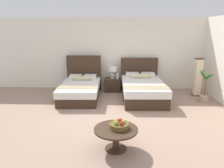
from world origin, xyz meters
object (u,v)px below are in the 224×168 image
at_px(table_lamp, 113,71).
at_px(coffee_table, 116,134).
at_px(vase, 117,76).
at_px(nightstand, 113,85).
at_px(fruit_bowl, 119,125).
at_px(bed_near_window, 81,89).
at_px(floor_lamp_corner, 198,77).
at_px(bed_near_corner, 142,89).
at_px(potted_palm, 204,92).

relative_size(table_lamp, coffee_table, 0.54).
height_order(table_lamp, vase, table_lamp).
relative_size(nightstand, table_lamp, 1.30).
bearing_deg(fruit_bowl, vase, 90.98).
bearing_deg(bed_near_window, floor_lamp_corner, 5.09).
bearing_deg(coffee_table, vase, 90.11).
relative_size(bed_near_corner, table_lamp, 5.18).
bearing_deg(nightstand, bed_near_window, -142.68).
bearing_deg(table_lamp, fruit_bowl, -86.55).
bearing_deg(bed_near_corner, coffee_table, -104.62).
xyz_separation_m(bed_near_corner, coffee_table, (-0.81, -3.11, 0.00)).
relative_size(bed_near_corner, potted_palm, 2.24).
bearing_deg(floor_lamp_corner, coffee_table, -127.61).
height_order(bed_near_corner, nightstand, bed_near_corner).
relative_size(bed_near_window, floor_lamp_corner, 1.65).
relative_size(fruit_bowl, potted_palm, 0.37).
distance_m(bed_near_corner, vase, 1.14).
bearing_deg(floor_lamp_corner, vase, 171.65).
xyz_separation_m(coffee_table, floor_lamp_corner, (2.68, 3.47, 0.31)).
xyz_separation_m(bed_near_window, vase, (1.19, 0.74, 0.28)).
height_order(table_lamp, fruit_bowl, table_lamp).
height_order(nightstand, table_lamp, table_lamp).
xyz_separation_m(bed_near_window, fruit_bowl, (1.26, -3.09, 0.19)).
height_order(bed_near_corner, floor_lamp_corner, floor_lamp_corner).
xyz_separation_m(nightstand, coffee_table, (0.18, -3.91, 0.09)).
height_order(bed_near_window, floor_lamp_corner, bed_near_window).
relative_size(bed_near_corner, vase, 10.77).
bearing_deg(table_lamp, bed_near_window, -141.97).
relative_size(table_lamp, floor_lamp_corner, 0.35).
relative_size(table_lamp, fruit_bowl, 1.17).
bearing_deg(floor_lamp_corner, bed_near_window, -174.91).
bearing_deg(bed_near_corner, fruit_bowl, -103.75).
distance_m(fruit_bowl, floor_lamp_corner, 4.33).
distance_m(vase, coffee_table, 3.88).
height_order(table_lamp, coffee_table, table_lamp).
bearing_deg(fruit_bowl, potted_palm, 46.54).
xyz_separation_m(table_lamp, coffee_table, (0.18, -3.93, -0.43)).
xyz_separation_m(bed_near_corner, table_lamp, (-0.99, 0.81, 0.44)).
xyz_separation_m(vase, potted_palm, (2.68, -1.08, -0.27)).
xyz_separation_m(vase, fruit_bowl, (0.07, -3.83, -0.09)).
distance_m(nightstand, potted_palm, 3.06).
bearing_deg(bed_near_window, nightstand, 37.32).
distance_m(table_lamp, fruit_bowl, 3.91).
distance_m(nightstand, vase, 0.38).
bearing_deg(floor_lamp_corner, bed_near_corner, -169.06).
distance_m(bed_near_corner, nightstand, 1.27).
distance_m(bed_near_window, bed_near_corner, 2.01).
bearing_deg(bed_near_window, table_lamp, 38.03).
distance_m(table_lamp, coffee_table, 3.95).
height_order(bed_near_corner, coffee_table, bed_near_corner).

